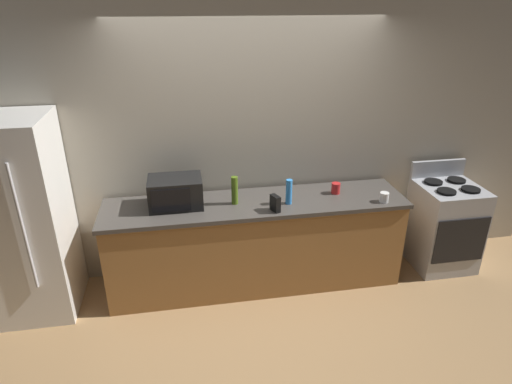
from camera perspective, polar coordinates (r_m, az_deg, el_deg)
ground_plane at (r=4.22m, az=0.97°, el=-14.72°), size 8.00×8.00×0.00m
back_wall at (r=4.28m, az=-0.96°, el=6.52°), size 6.40×0.10×2.70m
counter_run at (r=4.28m, az=0.00°, el=-6.69°), size 2.84×0.64×0.90m
refrigerator at (r=4.26m, az=-28.32°, el=-3.21°), size 0.72×0.73×1.80m
stove_range at (r=4.98m, az=23.34°, el=-3.99°), size 0.60×0.61×1.08m
microwave at (r=4.01m, az=-10.48°, el=-0.02°), size 0.48×0.35×0.27m
cordless_phone at (r=3.87m, az=2.53°, el=-1.50°), size 0.09×0.12×0.15m
bottle_spray_cleaner at (r=4.00m, az=4.33°, el=0.03°), size 0.06×0.06×0.24m
bottle_olive_oil at (r=3.98m, az=-2.81°, el=0.21°), size 0.06×0.06×0.27m
mug_white at (r=4.22m, az=16.42°, el=-0.66°), size 0.08×0.08×0.09m
mug_red at (r=4.29m, az=10.39°, el=0.50°), size 0.08×0.08×0.11m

